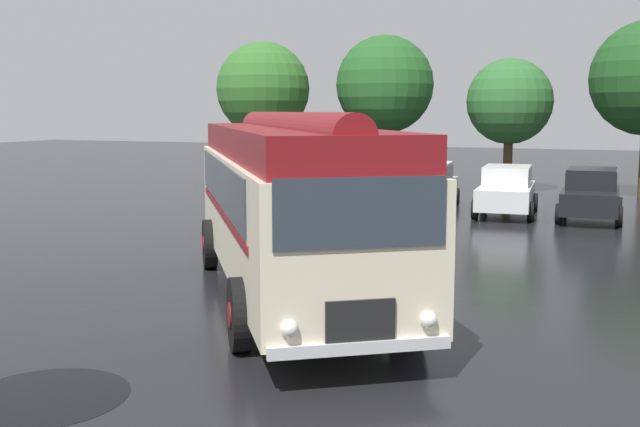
# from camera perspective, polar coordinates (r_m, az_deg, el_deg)

# --- Properties ---
(ground_plane) EXTENTS (120.00, 120.00, 0.00)m
(ground_plane) POSITION_cam_1_polar(r_m,az_deg,el_deg) (14.30, -1.57, -6.38)
(ground_plane) COLOR black
(vintage_bus) EXTENTS (7.81, 9.65, 3.49)m
(vintage_bus) POSITION_cam_1_polar(r_m,az_deg,el_deg) (14.05, -2.36, 1.22)
(vintage_bus) COLOR beige
(vintage_bus) RESTS_ON ground
(car_near_left) EXTENTS (2.30, 4.36, 1.66)m
(car_near_left) POSITION_cam_1_polar(r_m,az_deg,el_deg) (27.33, 8.23, 2.15)
(car_near_left) COLOR silver
(car_near_left) RESTS_ON ground
(car_mid_left) EXTENTS (2.20, 4.32, 1.66)m
(car_mid_left) POSITION_cam_1_polar(r_m,az_deg,el_deg) (26.13, 14.02, 1.74)
(car_mid_left) COLOR silver
(car_mid_left) RESTS_ON ground
(car_mid_right) EXTENTS (2.04, 4.24, 1.66)m
(car_mid_right) POSITION_cam_1_polar(r_m,az_deg,el_deg) (25.77, 19.93, 1.42)
(car_mid_right) COLOR black
(car_mid_right) RESTS_ON ground
(box_van) EXTENTS (2.51, 5.84, 2.50)m
(box_van) POSITION_cam_1_polar(r_m,az_deg,el_deg) (28.50, 2.94, 3.49)
(box_van) COLOR silver
(box_van) RESTS_ON ground
(tree_far_left) EXTENTS (4.43, 4.43, 6.77)m
(tree_far_left) POSITION_cam_1_polar(r_m,az_deg,el_deg) (36.14, -4.51, 9.58)
(tree_far_left) COLOR #4C3823
(tree_far_left) RESTS_ON ground
(tree_left_of_centre) EXTENTS (4.43, 4.43, 6.91)m
(tree_left_of_centre) POSITION_cam_1_polar(r_m,az_deg,el_deg) (34.43, 4.94, 9.63)
(tree_left_of_centre) COLOR #4C3823
(tree_left_of_centre) RESTS_ON ground
(tree_centre) EXTENTS (3.69, 3.69, 5.77)m
(tree_centre) POSITION_cam_1_polar(r_m,az_deg,el_deg) (33.67, 14.17, 8.40)
(tree_centre) COLOR #4C3823
(tree_centre) RESTS_ON ground
(puddle_patch) EXTENTS (2.06, 2.06, 0.01)m
(puddle_patch) POSITION_cam_1_polar(r_m,az_deg,el_deg) (10.11, -20.22, -12.95)
(puddle_patch) COLOR black
(puddle_patch) RESTS_ON ground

